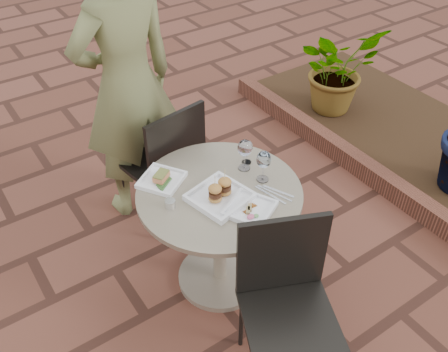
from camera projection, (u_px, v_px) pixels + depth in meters
ground at (205, 284)px, 3.11m from camera, size 60.00×60.00×0.00m
cafe_table at (220, 223)px, 2.84m from camera, size 0.90×0.90×0.73m
chair_far at (168, 157)px, 3.21m from camera, size 0.50×0.50×0.93m
chair_near at (286, 291)px, 2.39m from camera, size 0.58×0.58×0.93m
diner at (127, 85)px, 3.11m from camera, size 0.74×0.52×1.92m
plate_salmon at (162, 179)px, 2.73m from camera, size 0.30×0.30×0.06m
plate_sliders at (220, 194)px, 2.61m from camera, size 0.34×0.34×0.18m
plate_tuna at (250, 209)px, 2.55m from camera, size 0.30×0.30×0.03m
wine_glass_right at (264, 160)px, 2.67m from camera, size 0.08×0.08×0.19m
wine_glass_mid at (245, 149)px, 2.75m from camera, size 0.08×0.08×0.19m
wine_glass_far at (247, 147)px, 2.81m from camera, size 0.06×0.06×0.15m
steel_ramekin at (170, 204)px, 2.57m from camera, size 0.07×0.07×0.04m
cutlery_set at (274, 193)px, 2.66m from camera, size 0.17×0.24×0.00m
planter_curb at (355, 161)px, 3.95m from camera, size 0.12×3.00×0.15m
mulch_bed at (412, 137)px, 4.28m from camera, size 1.30×3.00×0.06m
potted_plant_a at (337, 68)px, 4.36m from camera, size 0.73×0.64×0.78m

